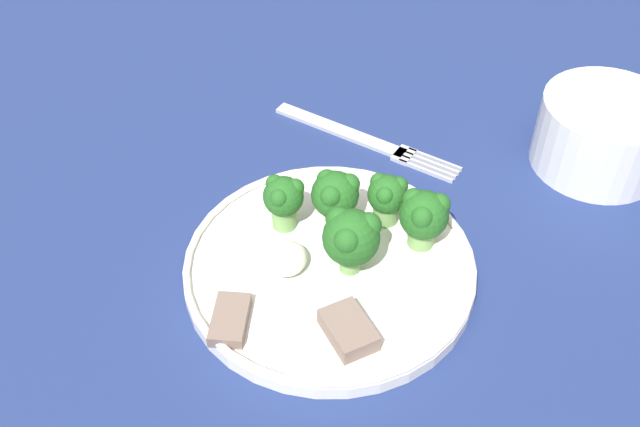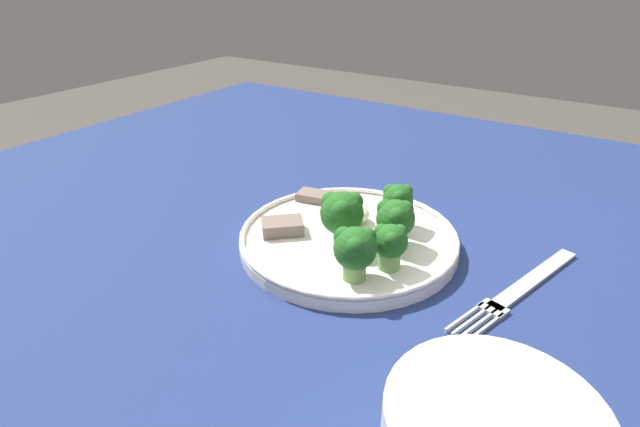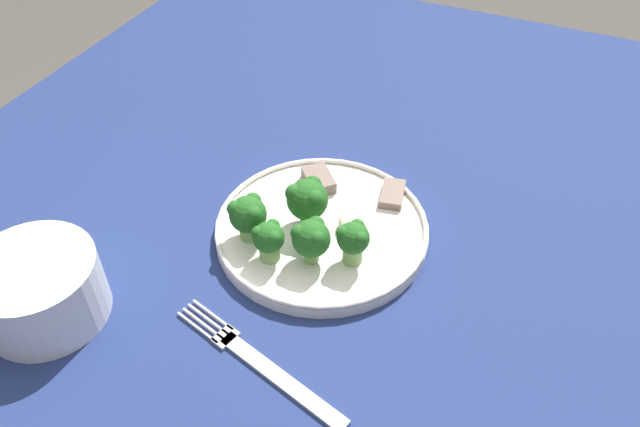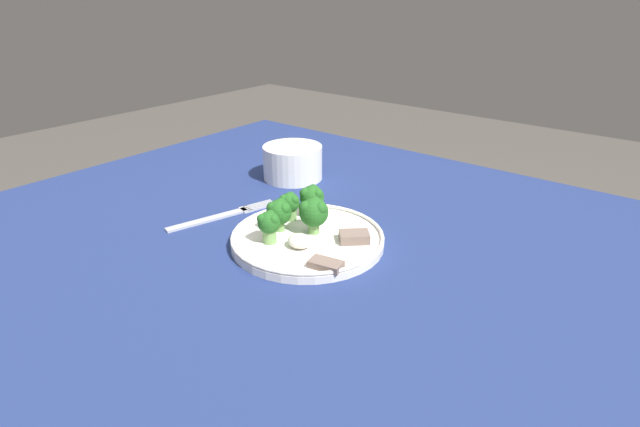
{
  "view_description": "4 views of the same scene",
  "coord_description": "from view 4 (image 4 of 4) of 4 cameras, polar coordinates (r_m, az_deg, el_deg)",
  "views": [
    {
      "loc": [
        0.38,
        0.13,
        1.21
      ],
      "look_at": [
        -0.03,
        0.0,
        0.8
      ],
      "focal_mm": 42.0,
      "sensor_mm": 36.0,
      "label": 1
    },
    {
      "loc": [
        -0.25,
        0.43,
        1.03
      ],
      "look_at": [
        0.01,
        0.04,
        0.79
      ],
      "focal_mm": 28.0,
      "sensor_mm": 36.0,
      "label": 2
    },
    {
      "loc": [
        -0.47,
        -0.18,
        1.25
      ],
      "look_at": [
        -0.02,
        0.02,
        0.79
      ],
      "focal_mm": 35.0,
      "sensor_mm": 36.0,
      "label": 3
    },
    {
      "loc": [
        0.43,
        -0.5,
        1.12
      ],
      "look_at": [
        0.01,
        0.02,
        0.8
      ],
      "focal_mm": 28.0,
      "sensor_mm": 36.0,
      "label": 4
    }
  ],
  "objects": [
    {
      "name": "table",
      "position": [
        0.81,
        -1.54,
        -9.97
      ],
      "size": [
        1.24,
        1.08,
        0.75
      ],
      "color": "navy",
      "rests_on": "ground_plane"
    },
    {
      "name": "dinner_plate",
      "position": [
        0.77,
        -1.43,
        -2.87
      ],
      "size": [
        0.24,
        0.24,
        0.02
      ],
      "color": "white",
      "rests_on": "table"
    },
    {
      "name": "fork",
      "position": [
        0.88,
        -11.11,
        -0.25
      ],
      "size": [
        0.07,
        0.2,
        0.0
      ],
      "color": "#B2B2B7",
      "rests_on": "table"
    },
    {
      "name": "cream_bowl",
      "position": [
        1.03,
        -3.13,
        5.76
      ],
      "size": [
        0.12,
        0.12,
        0.07
      ],
      "color": "white",
      "rests_on": "table"
    },
    {
      "name": "broccoli_floret_near_rim_left",
      "position": [
        0.78,
        -4.71,
        0.21
      ],
      "size": [
        0.04,
        0.04,
        0.05
      ],
      "color": "#709E56",
      "rests_on": "dinner_plate"
    },
    {
      "name": "broccoli_floret_center_left",
      "position": [
        0.83,
        -0.92,
        1.82
      ],
      "size": [
        0.04,
        0.04,
        0.05
      ],
      "color": "#709E56",
      "rests_on": "dinner_plate"
    },
    {
      "name": "broccoli_floret_back_left",
      "position": [
        0.77,
        -0.71,
        0.21
      ],
      "size": [
        0.05,
        0.05,
        0.06
      ],
      "color": "#709E56",
      "rests_on": "dinner_plate"
    },
    {
      "name": "broccoli_floret_front_left",
      "position": [
        0.82,
        -3.49,
        1.13
      ],
      "size": [
        0.03,
        0.03,
        0.05
      ],
      "color": "#709E56",
      "rests_on": "dinner_plate"
    },
    {
      "name": "broccoli_floret_center_back",
      "position": [
        0.75,
        -5.86,
        -1.17
      ],
      "size": [
        0.04,
        0.03,
        0.05
      ],
      "color": "#709E56",
      "rests_on": "dinner_plate"
    },
    {
      "name": "meat_slice_front_slice",
      "position": [
        0.76,
        3.93,
        -2.69
      ],
      "size": [
        0.05,
        0.05,
        0.01
      ],
      "color": "#756056",
      "rests_on": "dinner_plate"
    },
    {
      "name": "meat_slice_middle_slice",
      "position": [
        0.69,
        0.67,
        -5.83
      ],
      "size": [
        0.05,
        0.03,
        0.01
      ],
      "color": "#756056",
      "rests_on": "dinner_plate"
    },
    {
      "name": "sauce_dollop",
      "position": [
        0.74,
        -2.51,
        -3.08
      ],
      "size": [
        0.04,
        0.03,
        0.02
      ],
      "color": "silver",
      "rests_on": "dinner_plate"
    }
  ]
}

